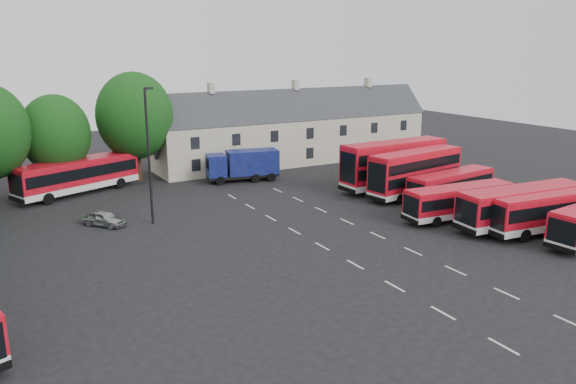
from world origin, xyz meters
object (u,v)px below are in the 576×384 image
Objects in this scene: lamppost at (149,153)px; silver_car at (104,218)px; bus_dd_south at (415,171)px; box_truck at (244,164)px.

silver_car is at bearing 159.17° from lamppost.
box_truck is at bearing 121.86° from bus_dd_south.
box_truck is 18.54m from silver_car.
bus_dd_south is 1.00× the size of lamppost.
box_truck is 2.15× the size of silver_car.
bus_dd_south reaches higher than box_truck.
silver_car is (-16.38, -8.60, -1.23)m from box_truck.
bus_dd_south is at bearing -49.41° from silver_car.
lamppost is at bearing -130.51° from box_truck.
bus_dd_south is 24.99m from lamppost.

